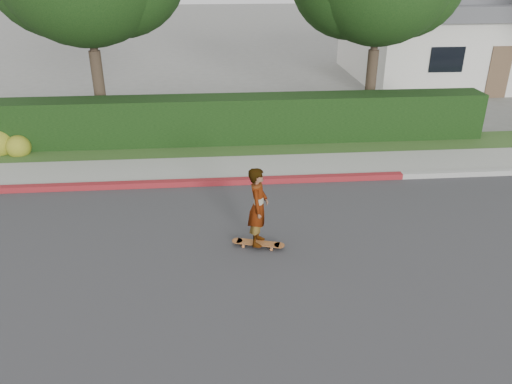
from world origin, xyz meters
TOP-DOWN VIEW (x-y plane):
  - ground at (0.00, 0.00)m, footprint 120.00×120.00m
  - road at (0.00, 0.00)m, footprint 60.00×8.00m
  - curb_far at (0.00, 4.10)m, footprint 60.00×0.20m
  - curb_red_section at (-5.00, 4.10)m, footprint 12.00×0.21m
  - sidewalk_far at (0.00, 5.00)m, footprint 60.00×1.60m
  - planting_strip at (0.00, 6.60)m, footprint 60.00×1.60m
  - hedge at (-3.00, 7.20)m, footprint 15.00×1.00m
  - flowering_shrub at (-10.01, 6.74)m, footprint 1.40×1.00m
  - house at (8.00, 16.00)m, footprint 10.60×8.60m
  - skateboard at (-3.09, 0.96)m, footprint 1.09×0.51m
  - skateboarder at (-3.09, 0.96)m, footprint 0.52×0.67m

SIDE VIEW (x-z plane):
  - ground at x=0.00m, z-range 0.00..0.00m
  - road at x=0.00m, z-range 0.00..0.01m
  - planting_strip at x=0.00m, z-range 0.00..0.10m
  - sidewalk_far at x=0.00m, z-range 0.00..0.12m
  - curb_far at x=0.00m, z-range 0.00..0.15m
  - curb_red_section at x=-5.00m, z-range 0.00..0.15m
  - skateboard at x=-3.09m, z-range 0.04..0.14m
  - flowering_shrub at x=-10.01m, z-range -0.12..0.78m
  - hedge at x=-3.00m, z-range 0.00..1.50m
  - skateboarder at x=-3.09m, z-range 0.11..1.73m
  - house at x=8.00m, z-range -0.05..4.25m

